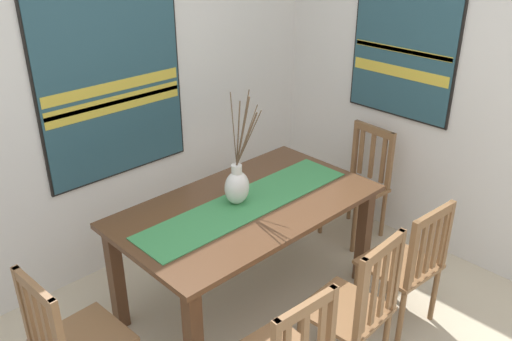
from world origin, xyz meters
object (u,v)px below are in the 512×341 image
chair_4 (72,340)px  chair_0 (408,262)px  chair_3 (356,307)px  painting_on_back_wall (112,84)px  painting_on_side_wall (404,50)px  dining_table (247,219)px  centerpiece_vase (237,185)px  chair_2 (359,183)px

chair_4 → chair_0: bearing=-24.5°
chair_4 → chair_3: bearing=-34.9°
painting_on_back_wall → painting_on_side_wall: painting_on_back_wall is taller
chair_0 → chair_4: (-1.84, 0.84, -0.00)m
dining_table → chair_0: chair_0 is taller
chair_0 → chair_3: bearing=-176.8°
painting_on_side_wall → dining_table: bearing=177.2°
chair_3 → painting_on_back_wall: painting_on_back_wall is taller
chair_4 → painting_on_side_wall: bearing=-1.1°
chair_3 → painting_on_back_wall: (-0.27, 1.93, 0.92)m
dining_table → chair_3: 0.91m
dining_table → chair_4: 1.28m
chair_0 → painting_on_side_wall: size_ratio=0.88×
centerpiece_vase → painting_on_side_wall: bearing=-4.4°
chair_2 → painting_on_back_wall: painting_on_back_wall is taller
centerpiece_vase → painting_on_side_wall: (1.59, -0.12, 0.61)m
centerpiece_vase → dining_table: bearing=-49.8°
dining_table → painting_on_side_wall: 1.77m
chair_0 → chair_4: size_ratio=0.99×
chair_4 → chair_2: bearing=0.9°
painting_on_side_wall → painting_on_back_wall: bearing=148.8°
dining_table → chair_2: size_ratio=1.84×
painting_on_back_wall → centerpiece_vase: bearing=-76.1°
painting_on_back_wall → chair_0: bearing=-65.5°
centerpiece_vase → painting_on_side_wall: 1.70m
chair_3 → painting_on_side_wall: size_ratio=0.93×
chair_2 → chair_4: (-2.53, -0.04, 0.00)m
dining_table → chair_0: (0.58, -0.86, -0.19)m
centerpiece_vase → painting_on_back_wall: (-0.24, 0.99, 0.49)m
chair_2 → chair_4: 2.53m
dining_table → centerpiece_vase: bearing=130.2°
chair_3 → chair_4: chair_3 is taller
chair_2 → painting_on_back_wall: 2.08m
chair_3 → chair_0: bearing=3.2°
chair_3 → painting_on_side_wall: painting_on_side_wall is taller
dining_table → chair_0: bearing=-56.0°
chair_3 → chair_4: 1.53m
dining_table → chair_4: size_ratio=1.86×
centerpiece_vase → painting_on_back_wall: size_ratio=0.56×
centerpiece_vase → chair_2: 1.38m
chair_2 → chair_3: size_ratio=0.96×
dining_table → centerpiece_vase: (-0.04, 0.05, 0.25)m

